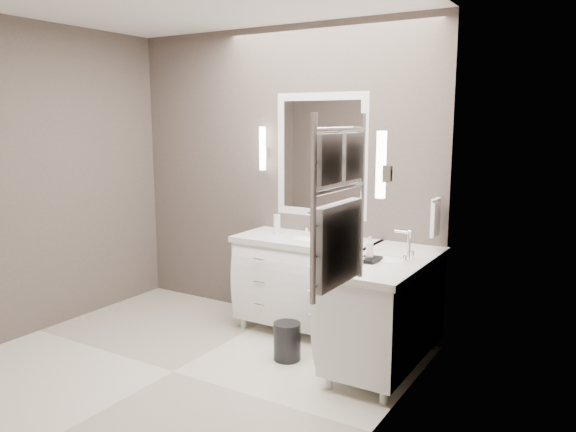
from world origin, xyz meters
The scene contains 19 objects.
floor centered at (0.00, 0.00, -0.01)m, with size 3.20×3.00×0.01m, color beige.
wall_back centered at (0.00, 1.50, 1.35)m, with size 3.20×0.01×2.70m, color #4E433E.
wall_left centered at (-1.60, 0.00, 1.35)m, with size 0.01×3.00×2.70m, color #4E433E.
wall_right centered at (1.60, 0.00, 1.35)m, with size 0.01×3.00×2.70m, color #4E433E.
vanity_back centered at (0.45, 1.23, 0.49)m, with size 1.24×0.59×0.97m.
vanity_right centered at (1.33, 0.90, 0.49)m, with size 0.59×1.24×0.97m.
mirror_back centered at (0.45, 1.49, 1.55)m, with size 0.90×0.02×1.10m.
mirror_right centered at (1.59, 0.80, 1.55)m, with size 0.02×0.90×1.10m.
sconce_back centered at (-0.13, 1.43, 1.59)m, with size 0.06×0.06×0.40m.
sconce_right centered at (1.53, 0.22, 1.59)m, with size 0.06×0.06×0.40m.
towel_bar_corner centered at (1.54, 1.36, 1.12)m, with size 0.03×0.22×0.30m.
towel_ladder centered at (1.55, -0.40, 1.39)m, with size 0.06×0.58×0.90m.
waste_bin centered at (0.62, 0.63, 0.15)m, with size 0.21×0.21×0.30m, color black.
amenity_tray_back centered at (0.80, 1.21, 0.86)m, with size 0.17×0.12×0.02m, color black.
amenity_tray_right centered at (1.24, 0.77, 0.86)m, with size 0.13×0.18×0.03m, color black.
water_bottle centered at (0.13, 1.26, 0.94)m, with size 0.06×0.06×0.18m, color silver.
soap_bottle_a centered at (0.77, 1.23, 0.94)m, with size 0.06×0.06×0.13m, color white.
soap_bottle_b centered at (0.83, 1.18, 0.92)m, with size 0.07×0.07×0.09m, color black.
soap_bottle_c centered at (1.24, 0.77, 0.95)m, with size 0.06×0.06×0.16m, color white.
Camera 1 is at (2.78, -2.93, 1.87)m, focal length 35.00 mm.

